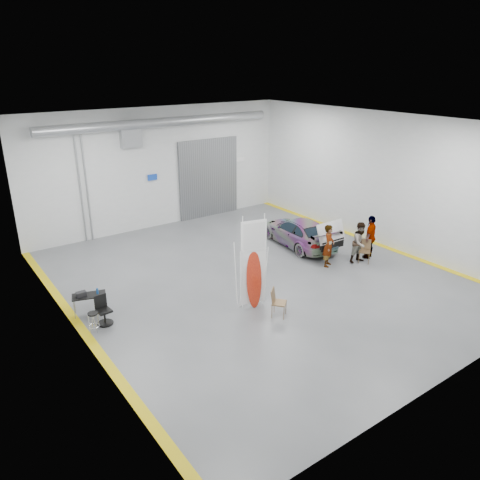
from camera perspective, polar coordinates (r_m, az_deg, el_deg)
ground at (r=18.54m, az=1.97°, el=-4.61°), size 16.00×16.00×0.00m
room_shell at (r=19.08m, az=-1.40°, el=9.08°), size 14.02×16.18×6.01m
sedan_car at (r=21.74m, az=7.14°, el=0.97°), size 2.30×4.56×1.27m
person_a at (r=19.60m, az=10.76°, el=-0.67°), size 0.78×0.71×1.80m
person_b at (r=20.28m, az=14.48°, el=-0.29°), size 0.91×0.72×1.77m
person_c at (r=20.83m, az=15.61°, el=0.38°), size 1.20×0.88×1.91m
surfboard_display at (r=15.90m, az=1.88°, el=-3.75°), size 0.93×0.41×3.34m
folding_chair_near at (r=15.80m, az=4.75°, el=-8.24°), size 0.65×0.72×0.98m
folding_chair_far at (r=20.50m, az=14.87°, el=-1.84°), size 0.63×0.74×0.97m
shop_stool at (r=15.57m, az=-17.38°, el=-9.56°), size 0.34×0.34×0.67m
work_table at (r=16.52m, az=-18.16°, el=-6.43°), size 1.20×0.84×0.89m
office_chair at (r=15.90m, az=-16.30°, el=-8.38°), size 0.52×0.52×0.97m
trunk_lid at (r=20.23m, az=10.91°, el=1.19°), size 1.48×0.90×0.04m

